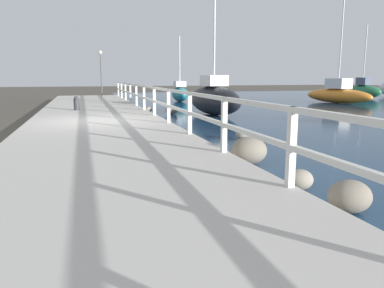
% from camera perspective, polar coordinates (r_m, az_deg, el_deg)
% --- Properties ---
extents(ground_plane, '(120.00, 120.00, 0.00)m').
position_cam_1_polar(ground_plane, '(13.20, -14.11, 1.99)').
color(ground_plane, '#4C473D').
extents(dock_walkway, '(4.59, 36.00, 0.35)m').
position_cam_1_polar(dock_walkway, '(13.18, -14.14, 2.73)').
color(dock_walkway, beige).
rests_on(dock_walkway, ground).
extents(railing, '(0.10, 32.50, 1.09)m').
position_cam_1_polar(railing, '(13.35, -4.80, 7.03)').
color(railing, silver).
rests_on(railing, dock_walkway).
extents(boulder_water_edge, '(0.46, 0.41, 0.34)m').
position_cam_1_polar(boulder_water_edge, '(6.37, 16.05, -5.24)').
color(boulder_water_edge, gray).
rests_on(boulder_water_edge, ground).
extents(boulder_near_dock, '(0.38, 0.35, 0.29)m').
position_cam_1_polar(boulder_near_dock, '(19.56, -6.66, 5.25)').
color(boulder_near_dock, gray).
rests_on(boulder_near_dock, ground).
extents(boulder_mid_strip, '(0.60, 0.54, 0.45)m').
position_cam_1_polar(boulder_mid_strip, '(5.55, 22.87, -7.36)').
color(boulder_mid_strip, slate).
rests_on(boulder_mid_strip, ground).
extents(boulder_upstream, '(0.78, 0.70, 0.58)m').
position_cam_1_polar(boulder_upstream, '(7.95, 8.64, -1.00)').
color(boulder_upstream, slate).
rests_on(boulder_upstream, ground).
extents(boulder_far_strip, '(0.46, 0.41, 0.35)m').
position_cam_1_polar(boulder_far_strip, '(10.93, 7.81, 1.46)').
color(boulder_far_strip, gray).
rests_on(boulder_far_strip, ground).
extents(boulder_downstream, '(0.59, 0.53, 0.44)m').
position_cam_1_polar(boulder_downstream, '(18.38, -3.19, 5.23)').
color(boulder_downstream, slate).
rests_on(boulder_downstream, ground).
extents(mooring_bollard, '(0.25, 0.25, 0.63)m').
position_cam_1_polar(mooring_bollard, '(17.51, -17.19, 5.98)').
color(mooring_bollard, '#333338').
rests_on(mooring_bollard, dock_walkway).
extents(dock_lamp, '(0.21, 0.21, 2.95)m').
position_cam_1_polar(dock_lamp, '(22.63, -13.71, 11.26)').
color(dock_lamp, '#514C47').
rests_on(dock_lamp, dock_walkway).
extents(sailboat_teal, '(1.32, 3.36, 4.69)m').
position_cam_1_polar(sailboat_teal, '(27.91, -1.87, 7.80)').
color(sailboat_teal, '#1E707A').
rests_on(sailboat_teal, water_surface).
extents(sailboat_orange, '(2.54, 5.68, 7.86)m').
position_cam_1_polar(sailboat_orange, '(27.95, 21.32, 7.10)').
color(sailboat_orange, orange).
rests_on(sailboat_orange, water_surface).
extents(sailboat_black, '(1.97, 4.69, 6.36)m').
position_cam_1_polar(sailboat_black, '(18.06, 3.34, 6.87)').
color(sailboat_black, black).
rests_on(sailboat_black, water_surface).
extents(sailboat_green, '(2.18, 3.48, 6.03)m').
position_cam_1_polar(sailboat_green, '(34.67, 24.51, 7.43)').
color(sailboat_green, '#236B42').
rests_on(sailboat_green, water_surface).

